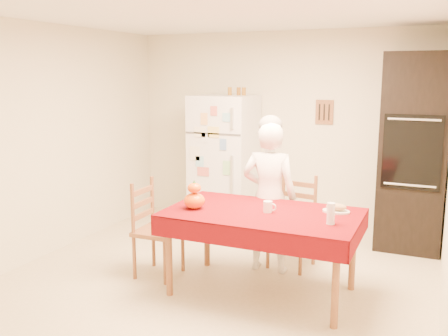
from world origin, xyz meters
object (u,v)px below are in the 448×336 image
Objects in this scene: seated_woman at (269,197)px; dining_table at (263,219)px; oven_cabinet at (413,153)px; chair_left at (153,225)px; pumpkin_lower at (194,201)px; bread_plate at (336,211)px; coffee_mug at (268,207)px; refrigerator at (224,161)px; wine_glass at (331,213)px; chair_far at (294,217)px.

dining_table is at bearing 97.13° from seated_woman.
oven_cabinet is at bearing 58.08° from dining_table.
chair_left is 1.18m from seated_woman.
pumpkin_lower reaches higher than bread_plate.
coffee_mug is 0.42× the size of bread_plate.
seated_woman is 0.84m from pumpkin_lower.
dining_table is 0.56m from seated_woman.
wine_glass is at bearing -46.76° from refrigerator.
oven_cabinet is at bearing 48.51° from pumpkin_lower.
refrigerator is at bearing -178.82° from oven_cabinet.
dining_table is at bearing -89.24° from chair_left.
wine_glass reaches higher than bread_plate.
refrigerator is 7.08× the size of bread_plate.
dining_table is 1.79× the size of chair_left.
chair_far is 1.11m from wine_glass.
refrigerator is at bearing -55.62° from seated_woman.
refrigerator is 1.79× the size of chair_left.
chair_left is 1.79m from wine_glass.
oven_cabinet is 2.02m from wine_glass.
coffee_mug is at bearing 101.74° from seated_woman.
chair_far reaches higher than dining_table.
seated_woman is 7.87× the size of pumpkin_lower.
refrigerator is 2.11m from dining_table.
oven_cabinet is at bearing 75.49° from wine_glass.
coffee_mug reaches higher than bread_plate.
oven_cabinet is 1.59m from chair_far.
pumpkin_lower is (-1.73, -1.96, -0.27)m from oven_cabinet.
refrigerator reaches higher than chair_far.
coffee_mug is (0.05, 0.00, 0.12)m from dining_table.
wine_glass is (1.76, -0.09, 0.34)m from chair_left.
dining_table is 1.12× the size of seated_woman.
dining_table is at bearing -56.94° from refrigerator.
wine_glass is (1.23, 0.02, 0.02)m from pumpkin_lower.
dining_table is 0.13m from coffee_mug.
bread_plate is at bearing -108.57° from oven_cabinet.
bread_plate is at bearing 21.78° from dining_table.
chair_far is 3.96× the size of bread_plate.
oven_cabinet is 1.45× the size of seated_woman.
chair_left is 4.93× the size of pumpkin_lower.
chair_left is (-2.26, -1.85, -0.59)m from oven_cabinet.
refrigerator is at bearing 138.92° from bread_plate.
chair_far is (1.22, -0.99, -0.34)m from refrigerator.
dining_table is 1.14m from chair_left.
coffee_mug is at bearing 13.03° from pumpkin_lower.
bread_plate reaches higher than dining_table.
refrigerator reaches higher than bread_plate.
pumpkin_lower reaches higher than coffee_mug.
wine_glass is (0.63, -0.12, 0.16)m from dining_table.
bread_plate is at bearing 23.12° from coffee_mug.
chair_left is at bearing -137.64° from chair_far.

